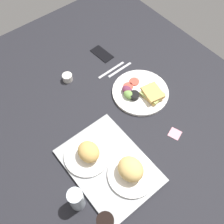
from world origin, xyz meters
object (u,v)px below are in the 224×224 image
at_px(drinking_glass, 76,199).
at_px(espresso_cup, 67,77).
at_px(bread_plate_near, 131,171).
at_px(knife, 111,70).
at_px(serving_tray, 109,166).
at_px(sticky_note, 175,134).
at_px(fork, 120,70).
at_px(cell_phone, 102,54).
at_px(bread_plate_far, 88,153).
at_px(plate_with_salad, 141,92).

height_order(drinking_glass, espresso_cup, drinking_glass).
bearing_deg(espresso_cup, bread_plate_near, 172.00).
height_order(espresso_cup, knife, espresso_cup).
height_order(serving_tray, knife, serving_tray).
bearing_deg(sticky_note, bread_plate_near, 93.70).
xyz_separation_m(serving_tray, drinking_glass, (-0.05, 0.21, 0.06)).
distance_m(serving_tray, fork, 0.60).
xyz_separation_m(cell_phone, sticky_note, (-0.67, 0.05, -0.00)).
distance_m(bread_plate_far, sticky_note, 0.45).
bearing_deg(sticky_note, cell_phone, -4.52).
distance_m(bread_plate_far, fork, 0.57).
bearing_deg(cell_phone, sticky_note, 170.94).
bearing_deg(drinking_glass, plate_with_salad, -66.33).
relative_size(espresso_cup, sticky_note, 1.00).
distance_m(serving_tray, plate_with_salad, 0.45).
relative_size(bread_plate_far, sticky_note, 3.89).
relative_size(fork, knife, 0.89).
height_order(cell_phone, sticky_note, cell_phone).
bearing_deg(knife, serving_tray, 48.57).
xyz_separation_m(knife, cell_phone, (0.14, -0.04, 0.00)).
bearing_deg(bread_plate_near, drinking_glass, 79.64).
bearing_deg(bread_plate_far, sticky_note, -112.42).
bearing_deg(bread_plate_far, fork, -54.89).
distance_m(plate_with_salad, espresso_cup, 0.42).
distance_m(serving_tray, knife, 0.59).
bearing_deg(cell_phone, plate_with_salad, 172.30).
relative_size(plate_with_salad, knife, 1.63).
distance_m(knife, sticky_note, 0.53).
relative_size(serving_tray, bread_plate_far, 2.07).
bearing_deg(espresso_cup, bread_plate_far, 157.76).
bearing_deg(fork, sticky_note, 82.57).
xyz_separation_m(plate_with_salad, sticky_note, (-0.29, 0.03, -0.02)).
bearing_deg(espresso_cup, cell_phone, -82.13).
distance_m(serving_tray, sticky_note, 0.37).
xyz_separation_m(knife, sticky_note, (-0.53, 0.02, -0.00)).
xyz_separation_m(serving_tray, plate_with_salad, (0.22, -0.40, 0.01)).
bearing_deg(fork, plate_with_salad, 82.35).
bearing_deg(plate_with_salad, bread_plate_near, 131.98).
relative_size(knife, sticky_note, 3.39).
distance_m(bread_plate_near, plate_with_salad, 0.47).
bearing_deg(drinking_glass, knife, -49.56).
height_order(bread_plate_near, knife, bread_plate_near).
relative_size(serving_tray, plate_with_salad, 1.45).
bearing_deg(bread_plate_far, espresso_cup, -22.24).
bearing_deg(cell_phone, knife, 160.63).
height_order(plate_with_salad, espresso_cup, plate_with_salad).
xyz_separation_m(plate_with_salad, espresso_cup, (0.34, 0.26, 0.00)).
height_order(knife, cell_phone, cell_phone).
xyz_separation_m(bread_plate_far, plate_with_salad, (0.12, -0.44, -0.03)).
relative_size(espresso_cup, knife, 0.29).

